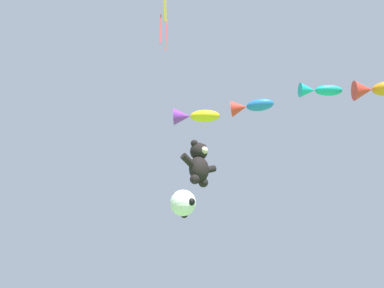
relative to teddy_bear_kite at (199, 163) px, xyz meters
The scene contains 7 objects.
teddy_bear_kite is the anchor object (origin of this frame).
soccer_ball_kite 1.63m from the teddy_bear_kite, 160.39° to the left, with size 0.94×0.93×0.86m.
fish_kite_goldfin 3.26m from the teddy_bear_kite, 52.48° to the left, with size 1.80×1.85×0.72m.
fish_kite_cobalt 4.12m from the teddy_bear_kite, 13.41° to the right, with size 1.45×1.83×0.70m.
fish_kite_teal 6.25m from the teddy_bear_kite, 35.53° to the right, with size 1.67×1.61×0.61m.
fish_kite_tangerine 7.95m from the teddy_bear_kite, 41.28° to the right, with size 1.80×1.99×0.82m.
diamond_kite 5.31m from the teddy_bear_kite, 157.79° to the right, with size 0.87×0.83×2.32m.
Camera 1 is at (-7.16, -3.58, 1.46)m, focal length 35.00 mm.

